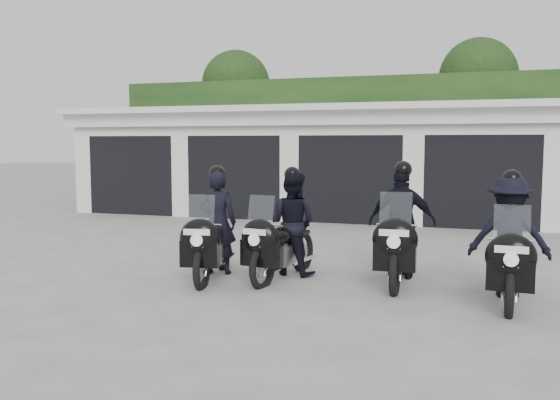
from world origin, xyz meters
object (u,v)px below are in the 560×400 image
(police_bike_c, at_px, (401,229))
(police_bike_d, at_px, (510,243))
(police_bike_b, at_px, (287,229))
(police_bike_a, at_px, (213,232))

(police_bike_c, bearing_deg, police_bike_d, -24.62)
(police_bike_b, bearing_deg, police_bike_a, -148.91)
(police_bike_a, relative_size, police_bike_b, 1.01)
(police_bike_c, distance_m, police_bike_d, 1.58)
(police_bike_a, relative_size, police_bike_d, 0.99)
(police_bike_d, bearing_deg, police_bike_a, -177.25)
(police_bike_a, xyz_separation_m, police_bike_c, (2.70, 0.66, 0.08))
(police_bike_c, height_order, police_bike_d, police_bike_c)
(police_bike_a, distance_m, police_bike_d, 4.15)
(police_bike_a, distance_m, police_bike_b, 1.11)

